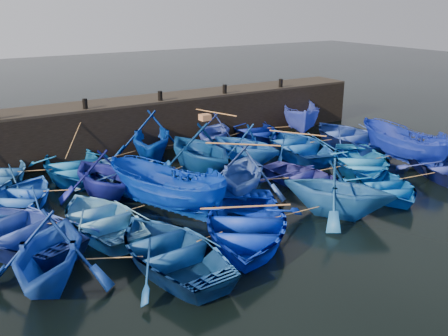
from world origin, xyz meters
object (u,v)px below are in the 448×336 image
boat_8 (141,177)px  wooden_crate (205,117)px  boat_13 (15,229)px  boat_20 (48,250)px

boat_8 → wooden_crate: bearing=-14.0°
boat_13 → wooden_crate: wooden_crate is taller
boat_8 → boat_13: 6.00m
boat_20 → boat_8: bearing=76.0°
boat_20 → wooden_crate: size_ratio=9.36×
boat_8 → boat_20: (-5.08, -5.55, 0.51)m
wooden_crate → boat_13: bearing=-161.5°
wooden_crate → boat_20: bearing=-144.6°
wooden_crate → boat_8: bearing=-172.1°
boat_8 → boat_13: (-5.46, -2.48, -0.02)m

